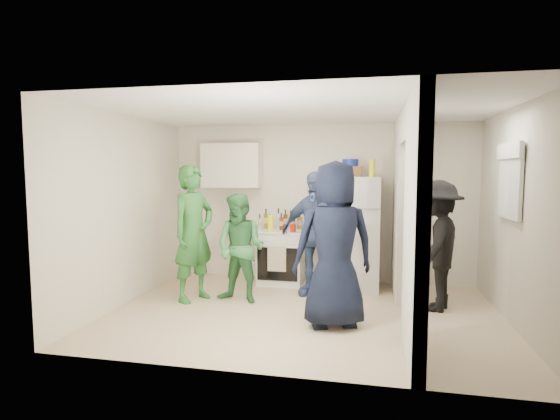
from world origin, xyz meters
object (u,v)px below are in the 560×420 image
Objects in this scene: yellow_cup_stack_top at (372,168)px; person_green_left at (194,233)px; wicker_basket at (350,172)px; blue_bowl at (350,163)px; person_green_center at (241,248)px; person_denim at (315,234)px; person_navy at (334,245)px; stove at (281,257)px; person_nook at (437,245)px; fridge at (356,233)px.

yellow_cup_stack_top is 0.14× the size of person_green_left.
wicker_basket is 1.46× the size of blue_bowl.
wicker_basket is 0.24× the size of person_green_center.
person_green_left is 1.04× the size of person_denim.
wicker_basket is 0.19× the size of person_navy.
stove is 0.58× the size of person_green_center.
blue_bowl is 0.15× the size of person_nook.
person_green_center is 1.48m from person_navy.
blue_bowl reaches higher than wicker_basket.
stove is 0.50× the size of fridge.
fridge reaches higher than stove.
stove is at bearing 174.59° from yellow_cup_stack_top.
person_denim is at bearing -91.61° from person_navy.
wicker_basket is at bearing 1.09° from stove.
person_navy is (1.95, -0.63, 0.02)m from person_green_left.
yellow_cup_stack_top is at bearing -109.57° from person_nook.
person_green_left is 0.98× the size of person_navy.
yellow_cup_stack_top is at bearing -123.06° from person_navy.
yellow_cup_stack_top is at bearing -25.11° from wicker_basket.
fridge is 0.92m from wicker_basket.
person_denim is at bearing -44.61° from person_green_left.
person_nook is at bearing -21.69° from stove.
wicker_basket is at bearing -105.47° from person_nook.
yellow_cup_stack_top is (1.37, -0.13, 1.38)m from stove.
wicker_basket is at bearing -111.68° from person_navy.
wicker_basket is at bearing 0.00° from blue_bowl.
blue_bowl reaches higher than person_nook.
person_green_left reaches higher than wicker_basket.
person_green_left is at bearing -164.38° from person_green_center.
person_green_left is 2.05m from person_navy.
yellow_cup_stack_top is at bearing -5.41° from stove.
blue_bowl is at bearing -105.47° from person_nook.
person_navy reaches higher than person_denim.
fridge is 0.95× the size of person_denim.
person_green_left is at bearing -63.20° from person_nook.
person_nook is (2.19, -0.87, 0.40)m from stove.
person_denim is at bearing -152.50° from yellow_cup_stack_top.
person_navy reaches higher than person_green_left.
stove is 1.57m from person_green_left.
person_denim is at bearing -129.63° from blue_bowl.
blue_bowl reaches higher than person_navy.
person_denim is (-0.46, -0.56, -1.00)m from blue_bowl.
person_green_left is at bearing -142.02° from person_denim.
person_green_left is (-2.04, -1.13, -0.83)m from wicker_basket.
wicker_basket is 0.20× the size of person_denim.
stove is 0.45× the size of person_navy.
yellow_cup_stack_top is 0.15× the size of person_nook.
wicker_basket is at bearing -35.56° from person_green_left.
yellow_cup_stack_top is at bearing -41.97° from person_green_left.
person_green_center is at bearing -142.23° from wicker_basket.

